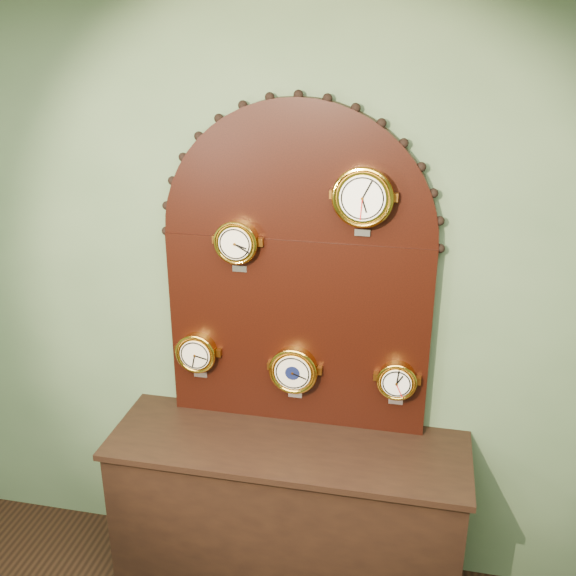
% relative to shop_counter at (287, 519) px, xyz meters
% --- Properties ---
extents(wall_back, '(4.00, 0.00, 4.00)m').
position_rel_shop_counter_xyz_m(wall_back, '(0.00, 0.27, 1.00)').
color(wall_back, '#506A48').
rests_on(wall_back, ground).
extents(shop_counter, '(1.60, 0.50, 0.80)m').
position_rel_shop_counter_xyz_m(shop_counter, '(0.00, 0.00, 0.00)').
color(shop_counter, black).
rests_on(shop_counter, ground_plane).
extents(display_board, '(1.26, 0.06, 1.53)m').
position_rel_shop_counter_xyz_m(display_board, '(0.00, 0.22, 1.23)').
color(display_board, black).
rests_on(display_board, shop_counter).
extents(roman_clock, '(0.20, 0.08, 0.25)m').
position_rel_shop_counter_xyz_m(roman_clock, '(-0.26, 0.15, 1.32)').
color(roman_clock, gold).
rests_on(roman_clock, display_board).
extents(arabic_clock, '(0.25, 0.08, 0.30)m').
position_rel_shop_counter_xyz_m(arabic_clock, '(0.28, 0.15, 1.55)').
color(arabic_clock, gold).
rests_on(arabic_clock, display_board).
extents(hygrometer, '(0.20, 0.08, 0.25)m').
position_rel_shop_counter_xyz_m(hygrometer, '(-0.47, 0.15, 0.76)').
color(hygrometer, gold).
rests_on(hygrometer, display_board).
extents(barometer, '(0.23, 0.08, 0.28)m').
position_rel_shop_counter_xyz_m(barometer, '(-0.00, 0.15, 0.72)').
color(barometer, gold).
rests_on(barometer, display_board).
extents(tide_clock, '(0.18, 0.08, 0.23)m').
position_rel_shop_counter_xyz_m(tide_clock, '(0.47, 0.15, 0.72)').
color(tide_clock, gold).
rests_on(tide_clock, display_board).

